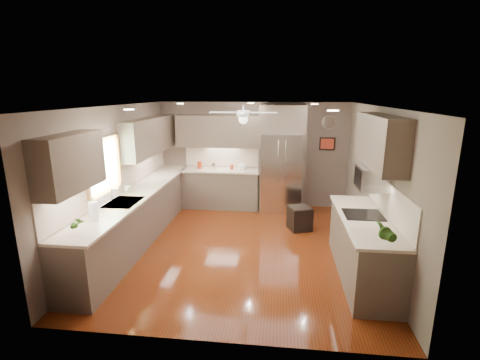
% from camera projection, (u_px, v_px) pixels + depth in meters
% --- Properties ---
extents(floor, '(5.00, 5.00, 0.00)m').
position_uv_depth(floor, '(241.00, 247.00, 6.30)').
color(floor, '#452009').
rests_on(floor, ground).
extents(ceiling, '(5.00, 5.00, 0.00)m').
position_uv_depth(ceiling, '(241.00, 106.00, 5.69)').
color(ceiling, white).
rests_on(ceiling, ground).
extents(wall_back, '(4.50, 0.00, 4.50)m').
position_uv_depth(wall_back, '(253.00, 155.00, 8.41)').
color(wall_back, '#695B50').
rests_on(wall_back, ground).
extents(wall_front, '(4.50, 0.00, 4.50)m').
position_uv_depth(wall_front, '(215.00, 239.00, 3.59)').
color(wall_front, '#695B50').
rests_on(wall_front, ground).
extents(wall_left, '(0.00, 5.00, 5.00)m').
position_uv_depth(wall_left, '(117.00, 176.00, 6.24)').
color(wall_left, '#695B50').
rests_on(wall_left, ground).
extents(wall_right, '(0.00, 5.00, 5.00)m').
position_uv_depth(wall_right, '(376.00, 184.00, 5.75)').
color(wall_right, '#695B50').
rests_on(wall_right, ground).
extents(canister_a, '(0.13, 0.13, 0.18)m').
position_uv_depth(canister_a, '(200.00, 165.00, 8.33)').
color(canister_a, maroon).
rests_on(canister_a, back_run).
extents(canister_b, '(0.13, 0.13, 0.15)m').
position_uv_depth(canister_b, '(214.00, 166.00, 8.32)').
color(canister_b, silver).
rests_on(canister_b, back_run).
extents(canister_d, '(0.09, 0.09, 0.11)m').
position_uv_depth(canister_d, '(232.00, 167.00, 8.24)').
color(canister_d, maroon).
rests_on(canister_d, back_run).
extents(soap_bottle, '(0.09, 0.09, 0.17)m').
position_uv_depth(soap_bottle, '(129.00, 188.00, 6.34)').
color(soap_bottle, white).
rests_on(soap_bottle, left_run).
extents(potted_plant_left, '(0.15, 0.11, 0.27)m').
position_uv_depth(potted_plant_left, '(76.00, 223.00, 4.49)').
color(potted_plant_left, '#2C5B1A').
rests_on(potted_plant_left, left_run).
extents(potted_plant_right, '(0.25, 0.22, 0.37)m').
position_uv_depth(potted_plant_right, '(385.00, 232.00, 4.09)').
color(potted_plant_right, '#2C5B1A').
rests_on(potted_plant_right, right_run).
extents(bowl, '(0.27, 0.27, 0.05)m').
position_uv_depth(bowl, '(242.00, 168.00, 8.24)').
color(bowl, beige).
rests_on(bowl, back_run).
extents(left_run, '(0.65, 4.70, 1.45)m').
position_uv_depth(left_run, '(139.00, 214.00, 6.54)').
color(left_run, brown).
rests_on(left_run, ground).
extents(back_run, '(1.85, 0.65, 1.45)m').
position_uv_depth(back_run, '(222.00, 188.00, 8.39)').
color(back_run, brown).
rests_on(back_run, ground).
extents(uppers, '(4.50, 4.70, 0.95)m').
position_uv_depth(uppers, '(207.00, 138.00, 6.61)').
color(uppers, brown).
rests_on(uppers, wall_left).
extents(window, '(0.05, 1.12, 0.92)m').
position_uv_depth(window, '(103.00, 166.00, 5.69)').
color(window, '#BFF2B2').
rests_on(window, wall_left).
extents(sink, '(0.50, 0.70, 0.32)m').
position_uv_depth(sink, '(124.00, 204.00, 5.81)').
color(sink, silver).
rests_on(sink, left_run).
extents(refrigerator, '(1.06, 0.75, 2.45)m').
position_uv_depth(refrigerator, '(282.00, 161.00, 8.01)').
color(refrigerator, silver).
rests_on(refrigerator, ground).
extents(right_run, '(0.70, 2.20, 1.45)m').
position_uv_depth(right_run, '(363.00, 246.00, 5.20)').
color(right_run, brown).
rests_on(right_run, ground).
extents(microwave, '(0.43, 0.55, 0.34)m').
position_uv_depth(microwave, '(372.00, 178.00, 5.19)').
color(microwave, silver).
rests_on(microwave, wall_right).
extents(ceiling_fan, '(1.18, 1.18, 0.32)m').
position_uv_depth(ceiling_fan, '(243.00, 115.00, 6.02)').
color(ceiling_fan, white).
rests_on(ceiling_fan, ceiling).
extents(recessed_lights, '(2.84, 3.14, 0.01)m').
position_uv_depth(recessed_lights, '(242.00, 106.00, 6.08)').
color(recessed_lights, white).
rests_on(recessed_lights, ceiling).
extents(wall_clock, '(0.30, 0.03, 0.30)m').
position_uv_depth(wall_clock, '(329.00, 122.00, 8.00)').
color(wall_clock, white).
rests_on(wall_clock, wall_back).
extents(framed_print, '(0.36, 0.03, 0.30)m').
position_uv_depth(framed_print, '(327.00, 144.00, 8.12)').
color(framed_print, black).
rests_on(framed_print, wall_back).
extents(stool, '(0.53, 0.53, 0.48)m').
position_uv_depth(stool, '(300.00, 218.00, 7.05)').
color(stool, black).
rests_on(stool, ground).
extents(paper_towel, '(0.12, 0.12, 0.30)m').
position_uv_depth(paper_towel, '(93.00, 211.00, 4.92)').
color(paper_towel, white).
rests_on(paper_towel, left_run).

